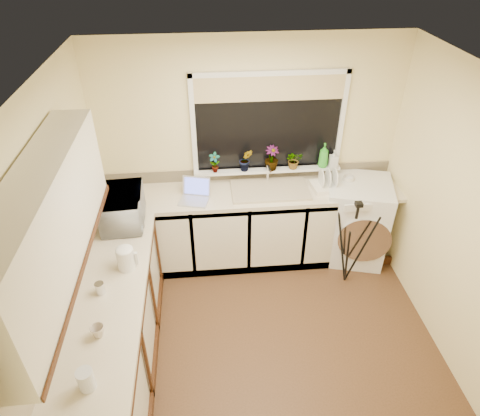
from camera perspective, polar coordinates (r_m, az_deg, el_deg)
name	(u,v)px	position (r m, az deg, el deg)	size (l,w,h in m)	color
floor	(264,339)	(4.26, 3.27, -17.01)	(3.20, 3.20, 0.00)	brown
ceiling	(277,86)	(2.80, 4.97, 15.94)	(3.20, 3.20, 0.00)	white
wall_back	(249,152)	(4.64, 1.15, 7.54)	(3.20, 3.20, 0.00)	beige
wall_left	(62,251)	(3.54, -22.70, -5.28)	(3.00, 3.00, 0.00)	beige
wall_right	(462,227)	(3.95, 27.56, -2.24)	(3.00, 3.00, 0.00)	beige
base_cabinet_back	(222,229)	(4.79, -2.43, -2.77)	(2.55, 0.60, 0.86)	silver
base_cabinet_left	(114,347)	(3.80, -16.54, -17.34)	(0.54, 2.40, 0.86)	silver
worktop_back	(251,193)	(4.56, 1.51, 1.96)	(3.20, 0.60, 0.04)	beige
worktop_left	(103,309)	(3.47, -17.77, -12.70)	(0.60, 2.40, 0.04)	beige
upper_cabinet	(48,224)	(2.82, -24.29, -2.01)	(0.28, 1.90, 0.70)	silver
splashback_left	(56,288)	(3.38, -23.32, -9.81)	(0.02, 2.40, 0.45)	beige
splashback_back	(248,173)	(4.75, 1.13, 4.74)	(3.20, 0.02, 0.14)	beige
window_glass	(268,123)	(4.52, 3.79, 11.22)	(1.50, 0.02, 1.00)	black
window_blind	(270,89)	(4.36, 4.03, 15.61)	(1.50, 0.02, 0.25)	tan
windowsill	(267,169)	(4.70, 3.65, 5.18)	(1.60, 0.14, 0.03)	white
sink	(270,190)	(4.56, 4.02, 2.43)	(0.82, 0.46, 0.03)	tan
faucet	(268,173)	(4.66, 3.73, 4.72)	(0.03, 0.03, 0.24)	silver
washing_machine	(354,220)	(5.01, 15.04, -1.57)	(0.68, 0.65, 0.96)	white
laptop	(195,194)	(4.43, -6.03, 1.86)	(0.35, 0.34, 0.21)	#ACABB3
kettle	(126,259)	(3.66, -15.00, -6.58)	(0.15, 0.15, 0.19)	white
dish_rack	(329,186)	(4.69, 11.76, 2.85)	(0.36, 0.27, 0.05)	white
tripod	(351,244)	(4.59, 14.64, -4.64)	(0.50, 0.50, 1.03)	black
glass_jug	(86,380)	(2.99, -19.88, -20.74)	(0.11, 0.11, 0.15)	silver
steel_jar	(100,288)	(3.53, -18.19, -10.15)	(0.07, 0.07, 0.10)	silver
microwave	(122,208)	(4.17, -15.43, 0.00)	(0.56, 0.38, 0.31)	white
plant_a	(215,163)	(4.56, -3.42, 6.07)	(0.12, 0.08, 0.23)	#999999
plant_b	(246,160)	(4.58, 0.79, 6.45)	(0.14, 0.11, 0.26)	#999999
plant_c	(272,158)	(4.61, 4.25, 6.65)	(0.15, 0.15, 0.27)	#999999
plant_d	(294,160)	(4.67, 7.22, 6.39)	(0.18, 0.15, 0.20)	#999999
soap_bottle_green	(324,155)	(4.74, 11.11, 6.91)	(0.11, 0.11, 0.27)	green
soap_bottle_clear	(334,159)	(4.77, 12.39, 6.44)	(0.09, 0.09, 0.20)	#999999
cup_back	(348,180)	(4.80, 14.27, 3.61)	(0.12, 0.12, 0.10)	silver
cup_left	(98,331)	(3.25, -18.45, -15.35)	(0.10, 0.10, 0.09)	#C0B09E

